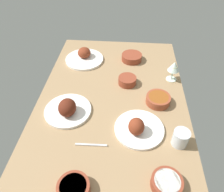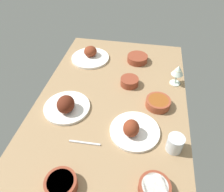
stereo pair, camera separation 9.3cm
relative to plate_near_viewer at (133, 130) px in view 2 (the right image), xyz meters
The scene contains 12 objects.
dining_table 28.80cm from the plate_near_viewer, 33.20° to the left, with size 140.00×90.00×4.00cm, color #937551.
plate_near_viewer is the anchor object (origin of this frame).
plate_far_side 40.67cm from the plate_near_viewer, 76.20° to the left, with size 26.75×26.75×10.72cm.
plate_center_main 75.90cm from the plate_near_viewer, 31.60° to the left, with size 28.29×28.29×8.78cm.
bowl_sauce 39.37cm from the plate_near_viewer, ahead, with size 11.72×11.72×5.01cm.
bowl_onions 43.00cm from the plate_near_viewer, 141.38° to the left, with size 13.69×13.69×5.00cm.
bowl_potatoes 66.97cm from the plate_near_viewer, ahead, with size 15.02×15.02×4.81cm.
bowl_soup 25.49cm from the plate_near_viewer, 28.21° to the right, with size 14.33×14.33×4.87cm.
bowl_cream 30.48cm from the plate_near_viewer, 157.27° to the right, with size 13.44×13.44×4.66cm.
wine_glass 51.53cm from the plate_near_viewer, 26.59° to the right, with size 7.60×7.60×14.00cm.
water_tumbler 21.41cm from the plate_near_viewer, 106.22° to the right, with size 7.98×7.98×8.88cm, color silver.
fork_loose 25.64cm from the plate_near_viewer, 114.84° to the left, with size 16.01×0.90×0.80cm, color silver.
Camera 2 is at (-92.35, -16.85, 94.38)cm, focal length 34.03 mm.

